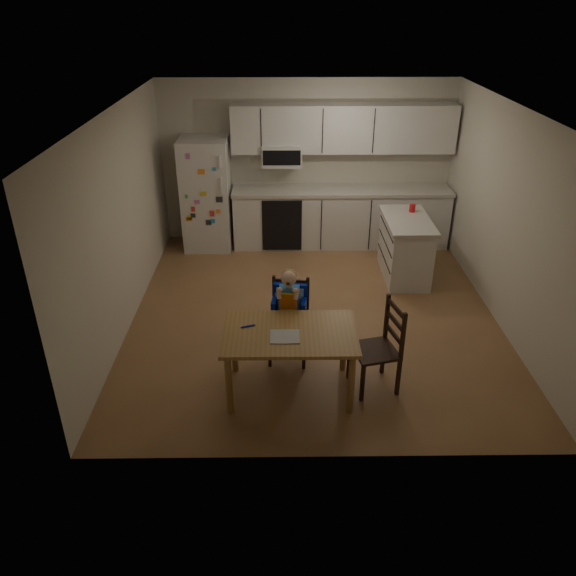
{
  "coord_description": "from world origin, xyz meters",
  "views": [
    {
      "loc": [
        -0.4,
        -6.14,
        3.61
      ],
      "look_at": [
        -0.33,
        -0.96,
        0.86
      ],
      "focal_mm": 35.0,
      "sensor_mm": 36.0,
      "label": 1
    }
  ],
  "objects_px": {
    "kitchen_island": "(405,248)",
    "dining_table": "(290,340)",
    "red_cup": "(412,208)",
    "refrigerator": "(206,194)",
    "chair_side": "(384,341)",
    "chair_booster": "(289,305)"
  },
  "relations": [
    {
      "from": "chair_side",
      "to": "dining_table",
      "type": "bearing_deg",
      "value": -99.56
    },
    {
      "from": "refrigerator",
      "to": "red_cup",
      "type": "bearing_deg",
      "value": -15.71
    },
    {
      "from": "refrigerator",
      "to": "kitchen_island",
      "type": "bearing_deg",
      "value": -21.3
    },
    {
      "from": "red_cup",
      "to": "chair_booster",
      "type": "distance_m",
      "value": 2.87
    },
    {
      "from": "kitchen_island",
      "to": "dining_table",
      "type": "bearing_deg",
      "value": -122.57
    },
    {
      "from": "red_cup",
      "to": "chair_side",
      "type": "relative_size",
      "value": 0.11
    },
    {
      "from": "dining_table",
      "to": "kitchen_island",
      "type": "bearing_deg",
      "value": 57.43
    },
    {
      "from": "kitchen_island",
      "to": "chair_side",
      "type": "height_order",
      "value": "chair_side"
    },
    {
      "from": "red_cup",
      "to": "chair_booster",
      "type": "relative_size",
      "value": 0.1
    },
    {
      "from": "red_cup",
      "to": "chair_side",
      "type": "xyz_separation_m",
      "value": [
        -0.82,
        -2.8,
        -0.38
      ]
    },
    {
      "from": "refrigerator",
      "to": "chair_side",
      "type": "height_order",
      "value": "refrigerator"
    },
    {
      "from": "refrigerator",
      "to": "chair_side",
      "type": "bearing_deg",
      "value": -59.21
    },
    {
      "from": "dining_table",
      "to": "chair_booster",
      "type": "height_order",
      "value": "chair_booster"
    },
    {
      "from": "refrigerator",
      "to": "red_cup",
      "type": "distance_m",
      "value": 3.1
    },
    {
      "from": "refrigerator",
      "to": "red_cup",
      "type": "height_order",
      "value": "refrigerator"
    },
    {
      "from": "red_cup",
      "to": "dining_table",
      "type": "height_order",
      "value": "red_cup"
    },
    {
      "from": "kitchen_island",
      "to": "dining_table",
      "type": "height_order",
      "value": "kitchen_island"
    },
    {
      "from": "red_cup",
      "to": "dining_table",
      "type": "bearing_deg",
      "value": -121.58
    },
    {
      "from": "kitchen_island",
      "to": "red_cup",
      "type": "height_order",
      "value": "red_cup"
    },
    {
      "from": "chair_booster",
      "to": "chair_side",
      "type": "height_order",
      "value": "chair_booster"
    },
    {
      "from": "refrigerator",
      "to": "dining_table",
      "type": "relative_size",
      "value": 1.31
    },
    {
      "from": "kitchen_island",
      "to": "dining_table",
      "type": "distance_m",
      "value": 3.08
    }
  ]
}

